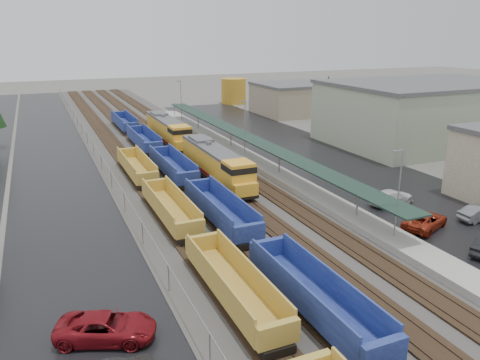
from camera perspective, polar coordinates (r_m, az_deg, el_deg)
The scene contains 18 objects.
ballast_strip at distance 71.14m, azimuth -9.76°, elevation 3.77°, with size 20.00×160.00×0.08m, color #302D2B.
trackbed at distance 71.11m, azimuth -9.77°, elevation 3.86°, with size 14.60×160.00×0.22m.
west_parking_lot at distance 69.29m, azimuth -21.87°, elevation 2.35°, with size 10.00×160.00×0.02m, color black.
east_commuter_lot at distance 69.24m, azimuth 7.80°, elevation 3.46°, with size 16.00×100.00×0.02m, color black.
station_platform at distance 64.75m, azimuth 0.59°, elevation 3.30°, with size 3.00×80.00×8.00m.
chainlink_fence at distance 67.72m, azimuth -17.32°, elevation 3.89°, with size 0.08×160.04×2.02m.
industrial_buildings at distance 76.72m, azimuth 21.76°, elevation 6.98°, with size 32.52×75.30×9.50m.
distant_hills at distance 226.93m, azimuth -8.13°, elevation 13.12°, with size 301.00×140.00×25.20m.
tree_east at distance 79.48m, azimuth 10.62°, elevation 9.87°, with size 4.40×4.40×10.00m.
locomotive_lead at distance 53.82m, azimuth -2.91°, elevation 1.98°, with size 2.79×18.37×4.16m.
locomotive_trail at distance 73.33m, azimuth -8.78°, elevation 5.99°, with size 2.79×18.37×4.16m.
well_string_yellow at distance 30.72m, azimuth -0.83°, elevation -12.76°, with size 2.54×73.14×2.25m.
well_string_blue at distance 42.64m, azimuth -2.45°, elevation -3.74°, with size 2.69×108.63×2.38m.
storage_tank at distance 116.59m, azimuth -0.78°, elevation 10.80°, with size 6.06×6.06×6.06m, color #BE8C26.
parked_car_west_c at distance 28.59m, azimuth -16.00°, elevation -16.91°, with size 5.58×2.57×1.55m, color maroon.
parked_car_east_b at distance 44.64m, azimuth 21.64°, elevation -4.64°, with size 5.27×2.43×1.46m, color #9A2913.
parked_car_east_c at distance 49.71m, azimuth 18.00°, elevation -2.02°, with size 5.09×2.07×1.48m, color white.
parked_car_east_e at distance 48.60m, azimuth 27.19°, elevation -3.64°, with size 4.25×1.48×1.40m, color slate.
Camera 1 is at (-16.22, -7.26, 16.61)m, focal length 35.00 mm.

